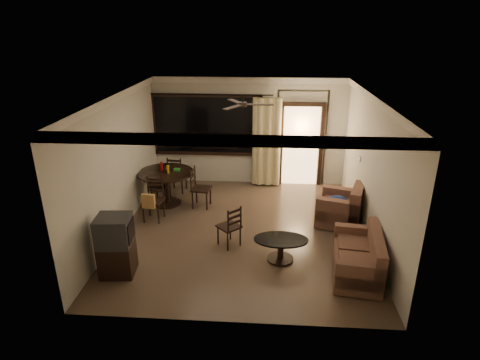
# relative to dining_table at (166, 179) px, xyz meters

# --- Properties ---
(ground) EXTENTS (5.50, 5.50, 0.00)m
(ground) POSITION_rel_dining_table_xyz_m (1.88, -1.22, -0.64)
(ground) COLOR #7F6651
(ground) RESTS_ON ground
(room_shell) EXTENTS (5.50, 6.70, 5.50)m
(room_shell) POSITION_rel_dining_table_xyz_m (2.47, 0.55, 1.19)
(room_shell) COLOR beige
(room_shell) RESTS_ON ground
(dining_table) EXTENTS (1.30, 1.30, 1.03)m
(dining_table) POSITION_rel_dining_table_xyz_m (0.00, 0.00, 0.00)
(dining_table) COLOR black
(dining_table) RESTS_ON ground
(dining_chair_west) EXTENTS (0.46, 0.46, 0.95)m
(dining_chair_west) POSITION_rel_dining_table_xyz_m (-0.16, 0.09, -0.36)
(dining_chair_west) COLOR black
(dining_chair_west) RESTS_ON ground
(dining_chair_east) EXTENTS (0.46, 0.46, 0.95)m
(dining_chair_east) POSITION_rel_dining_table_xyz_m (0.83, -0.09, -0.36)
(dining_chair_east) COLOR black
(dining_chair_east) RESTS_ON ground
(dining_chair_south) EXTENTS (0.46, 0.52, 0.95)m
(dining_chair_south) POSITION_rel_dining_table_xyz_m (-0.10, -0.85, -0.34)
(dining_chair_south) COLOR black
(dining_chair_south) RESTS_ON ground
(dining_chair_north) EXTENTS (0.46, 0.46, 0.95)m
(dining_chair_north) POSITION_rel_dining_table_xyz_m (0.08, 0.78, -0.36)
(dining_chair_north) COLOR black
(dining_chair_north) RESTS_ON ground
(tv_cabinet) EXTENTS (0.61, 0.55, 1.08)m
(tv_cabinet) POSITION_rel_dining_table_xyz_m (-0.17, -2.87, -0.10)
(tv_cabinet) COLOR black
(tv_cabinet) RESTS_ON ground
(sofa) EXTENTS (0.94, 1.51, 0.76)m
(sofa) POSITION_rel_dining_table_xyz_m (3.98, -2.61, -0.34)
(sofa) COLOR #44231F
(sofa) RESTS_ON ground
(armchair) EXTENTS (1.11, 1.11, 0.88)m
(armchair) POSITION_rel_dining_table_xyz_m (3.98, -0.77, -0.28)
(armchair) COLOR #44231F
(armchair) RESTS_ON ground
(coffee_table) EXTENTS (0.99, 0.59, 0.43)m
(coffee_table) POSITION_rel_dining_table_xyz_m (2.64, -2.26, -0.35)
(coffee_table) COLOR black
(coffee_table) RESTS_ON ground
(side_chair) EXTENTS (0.54, 0.54, 0.86)m
(side_chair) POSITION_rel_dining_table_xyz_m (1.66, -1.81, -0.39)
(side_chair) COLOR black
(side_chair) RESTS_ON ground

